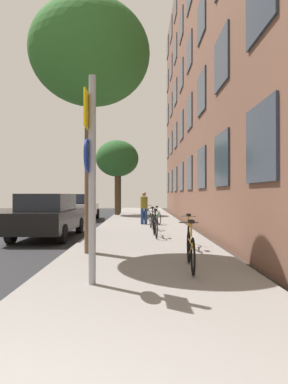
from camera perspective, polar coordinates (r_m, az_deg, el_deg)
The scene contains 17 objects.
ground_plane at distance 16.75m, azimuth -12.29°, elevation -5.93°, with size 41.80×41.80×0.00m, color #332D28.
road_asphalt at distance 17.29m, azimuth -19.15°, elevation -5.73°, with size 7.00×38.00×0.01m, color #232326.
sidewalk at distance 16.41m, azimuth -0.16°, elevation -5.85°, with size 4.20×38.00×0.12m, color gray.
building_facade at distance 17.33m, azimuth 9.11°, elevation 21.57°, with size 0.56×27.00×16.16m.
sign_post at distance 5.36m, azimuth -9.53°, elevation 4.67°, with size 0.16×0.60×3.47m.
traffic_light at distance 25.01m, azimuth -4.52°, elevation 1.78°, with size 0.43×0.24×3.58m.
tree_near at distance 8.91m, azimuth -9.64°, elevation 23.03°, with size 3.04×3.04×6.37m.
tree_far at distance 23.37m, azimuth -4.84°, elevation 5.91°, with size 3.11×3.11×5.44m.
bicycle_0 at distance 6.50m, azimuth 8.38°, elevation -10.17°, with size 0.42×1.76×0.99m.
bicycle_1 at distance 8.90m, azimuth 8.01°, elevation -7.60°, with size 0.45×1.65×0.96m.
bicycle_2 at distance 11.19m, azimuth 2.02°, elevation -6.08°, with size 0.42×1.66×0.99m.
bicycle_3 at distance 13.58m, azimuth 1.47°, elevation -5.12°, with size 0.42×1.77×0.97m.
bicycle_4 at distance 15.98m, azimuth 2.23°, elevation -4.50°, with size 0.51×1.62×0.91m.
bicycle_5 at distance 18.36m, azimuth 0.45°, elevation -3.93°, with size 0.49×1.63×0.94m.
pedestrian_0 at distance 15.81m, azimuth -0.00°, elevation -2.49°, with size 0.43×0.43×1.61m.
car_0 at distance 12.18m, azimuth -16.71°, elevation -4.01°, with size 1.89×4.47×1.62m.
car_1 at distance 20.14m, azimuth -11.20°, elevation -2.61°, with size 1.93×4.13×1.62m.
Camera 1 is at (0.95, -1.33, 1.61)m, focal length 29.67 mm.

